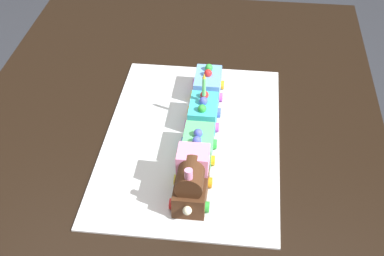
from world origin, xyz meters
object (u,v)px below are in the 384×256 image
at_px(cake_car_tanker_turquoise, 203,112).
at_px(cake_car_gondola_sky_blue, 208,84).
at_px(dining_table, 174,162).
at_px(cake_locomotive, 191,180).
at_px(cake_car_hopper_mint_green, 198,145).
at_px(birthday_candle, 204,85).

height_order(cake_car_tanker_turquoise, cake_car_gondola_sky_blue, same).
relative_size(dining_table, cake_locomotive, 10.00).
relative_size(cake_car_hopper_mint_green, birthday_candle, 1.66).
bearing_deg(dining_table, cake_car_gondola_sky_blue, -25.20).
xyz_separation_m(cake_car_hopper_mint_green, birthday_candle, (0.13, 0.00, 0.07)).
bearing_deg(cake_locomotive, cake_car_tanker_turquoise, -0.00).
relative_size(dining_table, cake_car_gondola_sky_blue, 14.00).
height_order(cake_car_hopper_mint_green, cake_car_tanker_turquoise, same).
bearing_deg(cake_locomotive, cake_car_hopper_mint_green, -0.00).
distance_m(dining_table, cake_car_gondola_sky_blue, 0.21).
xyz_separation_m(dining_table, cake_locomotive, (-0.22, -0.07, 0.16)).
relative_size(cake_car_tanker_turquoise, birthday_candle, 1.66).
height_order(cake_locomotive, cake_car_tanker_turquoise, cake_locomotive).
bearing_deg(cake_locomotive, dining_table, 17.71).
relative_size(cake_car_gondola_sky_blue, birthday_candle, 1.66).
height_order(cake_locomotive, cake_car_gondola_sky_blue, cake_locomotive).
distance_m(cake_car_tanker_turquoise, birthday_candle, 0.07).
distance_m(cake_car_gondola_sky_blue, birthday_candle, 0.13).
bearing_deg(cake_car_gondola_sky_blue, dining_table, 154.80).
bearing_deg(cake_car_tanker_turquoise, dining_table, 112.81).
bearing_deg(birthday_candle, cake_car_tanker_turquoise, -180.00).
bearing_deg(dining_table, cake_car_hopper_mint_green, -142.08).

